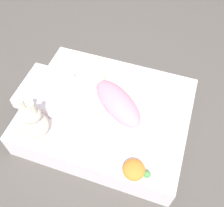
{
  "coord_description": "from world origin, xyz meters",
  "views": [
    {
      "loc": [
        0.37,
        -0.97,
        1.71
      ],
      "look_at": [
        0.04,
        0.01,
        0.27
      ],
      "focal_mm": 42.0,
      "sensor_mm": 36.0,
      "label": 1
    }
  ],
  "objects_px": {
    "swaddled_baby": "(115,99)",
    "bunny_plush": "(35,122)",
    "pillow": "(45,90)",
    "turtle_plush": "(135,170)"
  },
  "relations": [
    {
      "from": "swaddled_baby",
      "to": "bunny_plush",
      "type": "relative_size",
      "value": 1.51
    },
    {
      "from": "bunny_plush",
      "to": "turtle_plush",
      "type": "relative_size",
      "value": 1.96
    },
    {
      "from": "pillow",
      "to": "turtle_plush",
      "type": "height_order",
      "value": "pillow"
    },
    {
      "from": "swaddled_baby",
      "to": "pillow",
      "type": "distance_m",
      "value": 0.51
    },
    {
      "from": "pillow",
      "to": "turtle_plush",
      "type": "xyz_separation_m",
      "value": [
        0.76,
        -0.36,
        -0.01
      ]
    },
    {
      "from": "pillow",
      "to": "bunny_plush",
      "type": "xyz_separation_m",
      "value": [
        0.1,
        -0.3,
        0.08
      ]
    },
    {
      "from": "pillow",
      "to": "turtle_plush",
      "type": "distance_m",
      "value": 0.84
    },
    {
      "from": "bunny_plush",
      "to": "turtle_plush",
      "type": "distance_m",
      "value": 0.67
    },
    {
      "from": "bunny_plush",
      "to": "turtle_plush",
      "type": "bearing_deg",
      "value": -5.46
    },
    {
      "from": "pillow",
      "to": "bunny_plush",
      "type": "distance_m",
      "value": 0.32
    }
  ]
}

